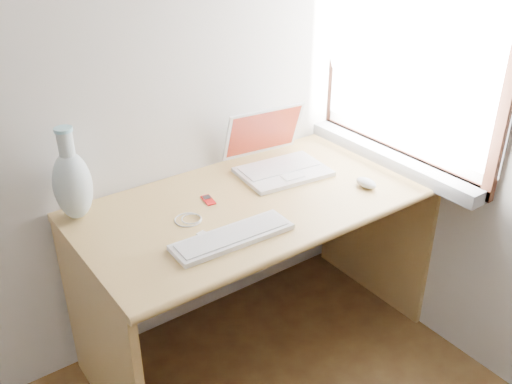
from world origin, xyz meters
TOP-DOWN VIEW (x-y plane):
  - window at (1.72, 1.30)m, footprint 0.11×0.99m
  - desk at (1.03, 1.47)m, footprint 1.45×0.73m
  - laptop at (1.24, 1.54)m, footprint 0.40×0.34m
  - external_keyboard at (0.78, 1.18)m, footprint 0.45×0.15m
  - mouse at (1.44, 1.19)m, footprint 0.06×0.10m
  - ipod at (0.85, 1.47)m, footprint 0.05×0.09m
  - cable_coil at (0.71, 1.39)m, footprint 0.12×0.12m
  - remote at (0.71, 1.24)m, footprint 0.05×0.09m
  - vase at (0.39, 1.65)m, footprint 0.14×0.14m

SIDE VIEW (x-z plane):
  - desk at x=1.03m, z-range 0.16..0.93m
  - cable_coil at x=0.71m, z-range 0.77..0.77m
  - remote at x=0.71m, z-range 0.77..0.77m
  - ipod at x=0.85m, z-range 0.77..0.78m
  - external_keyboard at x=0.78m, z-range 0.77..0.79m
  - mouse at x=1.44m, z-range 0.77..0.80m
  - laptop at x=1.24m, z-range 0.70..0.95m
  - vase at x=0.39m, z-range 0.73..1.09m
  - window at x=1.72m, z-range 0.72..1.83m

